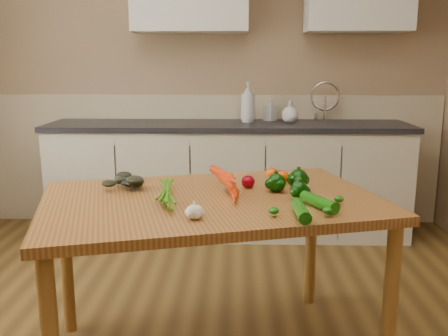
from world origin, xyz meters
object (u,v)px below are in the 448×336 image
Objects in this scene: leafy_greens at (119,178)px; table at (211,216)px; soap_bottle_a at (248,102)px; garlic_bulb at (194,212)px; pepper_b at (298,179)px; pepper_c at (299,190)px; soap_bottle_b at (270,109)px; pepper_a at (276,183)px; zucchini_a at (319,202)px; tomato_a at (248,182)px; soap_bottle_c at (290,111)px; tomato_c at (281,177)px; carrot_bunch at (209,187)px; tomato_b at (272,174)px; zucchini_b at (301,211)px.

table is at bearing -16.98° from leafy_greens.
soap_bottle_a is (0.20, 1.86, 0.36)m from table.
pepper_b is (0.45, 0.47, 0.02)m from garlic_bulb.
pepper_c is (0.39, -0.02, 0.13)m from table.
soap_bottle_b is 1.87m from pepper_a.
pepper_a is 0.41× the size of zucchini_a.
soap_bottle_a is 4.86× the size of tomato_a.
garlic_bulb reaches higher than table.
soap_bottle_a is 1.86× the size of soap_bottle_c.
garlic_bulb is (-0.43, -2.28, -0.18)m from soap_bottle_b.
pepper_c is at bearing -10.43° from leafy_greens.
zucchini_a is (0.16, -0.26, -0.02)m from pepper_a.
tomato_c is at bearing 56.44° from garlic_bulb.
tomato_b is (0.31, 0.31, -0.01)m from carrot_bunch.
zucchini_a is 0.99× the size of zucchini_b.
carrot_bunch reaches higher than tomato_a.
pepper_b is 0.22m from tomato_b.
garlic_bulb is 0.85× the size of pepper_c.
tomato_c is at bearing 8.97° from leafy_greens.
soap_bottle_a is 2.16m from zucchini_b.
tomato_a is at bearing -153.07° from tomato_c.
tomato_a is at bearing 139.07° from pepper_c.
table is 0.27m from tomato_a.
zucchini_b is at bearing 147.96° from soap_bottle_c.
pepper_b is at bearing 1.53° from carrot_bunch.
carrot_bunch is at bearing -150.94° from soap_bottle_b.
zucchini_b is (0.07, -0.38, -0.02)m from pepper_a.
zucchini_b is (0.07, -0.63, -0.00)m from tomato_b.
pepper_c is 0.28m from tomato_c.
leafy_greens is 0.78m from tomato_c.
zucchini_a is at bearing -37.32° from carrot_bunch.
tomato_b reaches higher than garlic_bulb.
leafy_greens reaches higher than pepper_b.
pepper_a is 0.24m from tomato_b.
soap_bottle_a is at bearing 93.06° from pepper_a.
zucchini_b is at bearing -55.02° from carrot_bunch.
soap_bottle_b reaches higher than tomato_a.
tomato_c is at bearing 17.78° from carrot_bunch.
pepper_b is at bearing 84.44° from zucchini_b.
garlic_bulb is (-0.25, -2.17, -0.25)m from soap_bottle_a.
pepper_c is at bearing -52.80° from pepper_a.
soap_bottle_a reaches higher than carrot_bunch.
pepper_c is 0.38× the size of zucchini_b.
garlic_bulb is at bearing -113.71° from tomato_a.
zucchini_a is at bearing -59.02° from pepper_a.
table is 0.13m from carrot_bunch.
tomato_b is at bearing 120.66° from pepper_b.
pepper_c reaches higher than tomato_c.
table is 6.10× the size of carrot_bunch.
soap_bottle_a is 1.53m from tomato_b.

